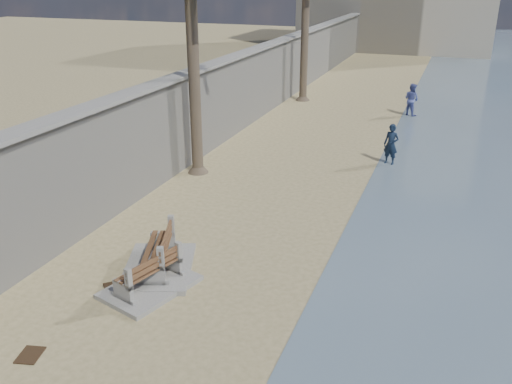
# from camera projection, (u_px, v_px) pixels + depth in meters

# --- Properties ---
(seawall) EXTENTS (0.45, 70.00, 3.50)m
(seawall) POSITION_uv_depth(u_px,v_px,m) (259.00, 83.00, 28.40)
(seawall) COLOR gray
(seawall) RESTS_ON ground_plane
(wall_cap) EXTENTS (0.80, 70.00, 0.12)m
(wall_cap) POSITION_uv_depth(u_px,v_px,m) (259.00, 48.00, 27.72)
(wall_cap) COLOR gray
(wall_cap) RESTS_ON seawall
(bench_near) EXTENTS (2.45, 2.90, 1.03)m
(bench_near) POSITION_uv_depth(u_px,v_px,m) (158.00, 255.00, 13.85)
(bench_near) COLOR gray
(bench_near) RESTS_ON ground_plane
(bench_far) EXTENTS (2.06, 2.54, 0.92)m
(bench_far) POSITION_uv_depth(u_px,v_px,m) (149.00, 275.00, 13.02)
(bench_far) COLOR gray
(bench_far) RESTS_ON ground_plane
(person_a) EXTENTS (0.78, 0.63, 1.87)m
(person_a) POSITION_uv_depth(u_px,v_px,m) (391.00, 141.00, 21.42)
(person_a) COLOR #121F34
(person_a) RESTS_ON ground_plane
(person_b) EXTENTS (1.15, 1.08, 1.89)m
(person_b) POSITION_uv_depth(u_px,v_px,m) (412.00, 98.00, 28.82)
(person_b) COLOR #4F59A4
(person_b) RESTS_ON ground_plane
(debris_b) EXTENTS (0.55, 0.63, 0.03)m
(debris_b) POSITION_uv_depth(u_px,v_px,m) (30.00, 355.00, 10.89)
(debris_b) COLOR #382616
(debris_b) RESTS_ON ground_plane
(debris_d) EXTENTS (0.67, 0.68, 0.03)m
(debris_d) POSITION_uv_depth(u_px,v_px,m) (113.00, 287.00, 13.22)
(debris_d) COLOR #382616
(debris_d) RESTS_ON ground_plane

